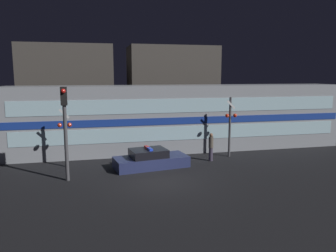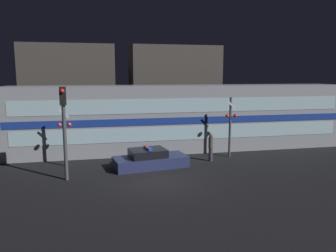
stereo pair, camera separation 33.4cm
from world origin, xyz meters
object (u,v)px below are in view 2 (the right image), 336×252
train (182,118)px  traffic_light_corner (64,123)px  police_car (150,160)px  crossing_signal_near (230,124)px  pedestrian (211,147)px

train → traffic_light_corner: traffic_light_corner is taller
police_car → traffic_light_corner: size_ratio=0.94×
police_car → crossing_signal_near: 5.86m
train → crossing_signal_near: bearing=-46.7°
pedestrian → crossing_signal_near: crossing_signal_near is taller
train → traffic_light_corner: 9.22m
crossing_signal_near → traffic_light_corner: traffic_light_corner is taller
traffic_light_corner → crossing_signal_near: bearing=15.4°
train → police_car: size_ratio=5.28×
police_car → pedestrian: size_ratio=2.53×
police_car → traffic_light_corner: bearing=-171.3°
train → police_car: (-2.94, -3.97, -1.85)m
pedestrian → traffic_light_corner: 8.87m
pedestrian → traffic_light_corner: bearing=-166.6°
train → crossing_signal_near: (2.51, -2.66, -0.13)m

